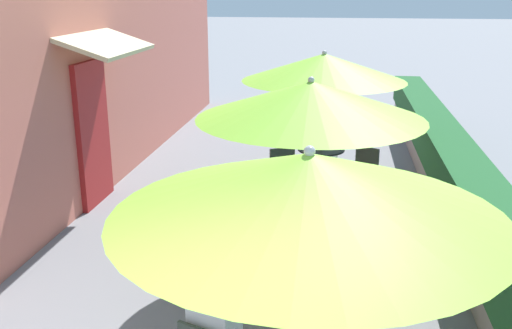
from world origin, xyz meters
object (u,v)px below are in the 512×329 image
object	(u,v)px
patio_table_mid	(307,230)
coffee_cup_far	(314,145)
cafe_chair_mid_back	(350,254)
seated_patron_mid_back	(342,241)
patio_umbrella_far	(324,67)
patio_table_far	(321,163)
cafe_chair_far_left	(279,169)
patio_umbrella_mid	(311,100)
cafe_chair_mid_right	(244,232)
cafe_chair_far_right	(362,172)
cafe_chair_mid_left	(328,209)
patio_umbrella_near	(309,185)
cafe_chair_far_back	(320,151)
coffee_cup_mid	(320,209)

from	to	relation	value
patio_table_mid	coffee_cup_far	bearing A→B (deg)	91.37
cafe_chair_mid_back	seated_patron_mid_back	size ratio (longest dim) A/B	0.70
patio_table_mid	patio_umbrella_far	distance (m)	2.92
patio_table_far	cafe_chair_far_left	bearing A→B (deg)	-147.55
patio_umbrella_mid	cafe_chair_mid_right	size ratio (longest dim) A/B	2.76
patio_umbrella_far	cafe_chair_mid_right	bearing A→B (deg)	-105.31
cafe_chair_mid_right	cafe_chair_far_right	world-z (taller)	same
cafe_chair_mid_left	cafe_chair_mid_back	bearing A→B (deg)	36.28
cafe_chair_mid_right	patio_table_far	world-z (taller)	cafe_chair_mid_right
patio_umbrella_mid	cafe_chair_mid_left	size ratio (longest dim) A/B	2.76
patio_umbrella_mid	cafe_chair_far_left	size ratio (longest dim) A/B	2.76
patio_umbrella_mid	cafe_chair_mid_back	distance (m)	1.62
patio_umbrella_near	cafe_chair_far_back	bearing A→B (deg)	91.12
patio_table_mid	patio_table_far	distance (m)	2.53
cafe_chair_mid_left	cafe_chair_far_left	distance (m)	1.67
patio_table_mid	coffee_cup_far	world-z (taller)	coffee_cup_far
patio_umbrella_near	coffee_cup_mid	distance (m)	2.83
patio_table_far	cafe_chair_far_back	distance (m)	0.70
cafe_chair_far_left	coffee_cup_far	xyz separation A→B (m)	(0.48, 0.39, 0.28)
coffee_cup_mid	seated_patron_mid_back	bearing A→B (deg)	-64.88
coffee_cup_mid	patio_umbrella_mid	bearing A→B (deg)	154.19
cafe_chair_mid_back	coffee_cup_far	distance (m)	3.12
coffee_cup_mid	cafe_chair_far_right	world-z (taller)	cafe_chair_far_right
seated_patron_mid_back	coffee_cup_far	size ratio (longest dim) A/B	13.89
cafe_chair_mid_back	coffee_cup_far	xyz separation A→B (m)	(-0.53, 3.06, 0.28)
patio_umbrella_far	coffee_cup_far	distance (m)	1.18
coffee_cup_mid	cafe_chair_far_back	size ratio (longest dim) A/B	0.10
patio_umbrella_near	cafe_chair_mid_back	distance (m)	2.60
patio_umbrella_near	cafe_chair_mid_back	xyz separation A→B (m)	(0.34, 2.13, -1.46)
patio_table_mid	coffee_cup_mid	size ratio (longest dim) A/B	8.39
patio_table_mid	patio_umbrella_mid	bearing A→B (deg)	-110.56
cafe_chair_mid_back	patio_table_far	bearing A→B (deg)	-28.29
cafe_chair_mid_left	cafe_chair_far_back	bearing A→B (deg)	-151.92
seated_patron_mid_back	cafe_chair_far_back	world-z (taller)	seated_patron_mid_back
cafe_chair_mid_left	cafe_chair_mid_right	size ratio (longest dim) A/B	1.00
cafe_chair_far_right	cafe_chair_far_back	bearing A→B (deg)	-23.72
patio_umbrella_far	seated_patron_mid_back	bearing A→B (deg)	-83.95
patio_table_mid	cafe_chair_mid_back	distance (m)	0.70
patio_umbrella_near	patio_table_far	xyz separation A→B (m)	(-0.09, 5.18, -1.45)
patio_table_mid	patio_umbrella_far	size ratio (longest dim) A/B	0.31
patio_umbrella_near	cafe_chair_far_left	size ratio (longest dim) A/B	2.76
patio_table_mid	patio_umbrella_mid	xyz separation A→B (m)	(-0.00, -0.00, 1.45)
patio_umbrella_mid	cafe_chair_mid_back	world-z (taller)	patio_umbrella_mid
cafe_chair_far_back	coffee_cup_far	bearing A→B (deg)	-3.00
cafe_chair_far_left	cafe_chair_mid_back	bearing A→B (deg)	-95.46
patio_table_far	cafe_chair_far_right	distance (m)	0.70
cafe_chair_mid_left	cafe_chair_mid_right	xyz separation A→B (m)	(-0.89, -0.82, 0.00)
cafe_chair_far_left	cafe_chair_mid_left	bearing A→B (deg)	-89.46
patio_umbrella_far	patio_table_mid	bearing A→B (deg)	-91.17
cafe_chair_mid_left	cafe_chair_far_left	world-z (taller)	same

